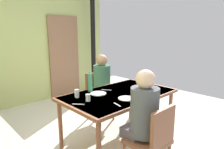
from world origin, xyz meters
TOP-DOWN VIEW (x-y plane):
  - ground_plane at (0.00, 0.00)m, footprint 6.84×6.84m
  - wall_back at (0.00, 2.63)m, footprint 4.10×0.10m
  - door_wooden at (0.84, 2.55)m, footprint 0.80×0.05m
  - stove_pipe_column at (1.55, 2.28)m, footprint 0.12×0.12m
  - dining_table at (0.24, 0.04)m, footprint 1.60×0.96m
  - chair_near_diner at (-0.11, -0.79)m, footprint 0.40×0.40m
  - chair_far_diner at (0.52, 0.87)m, footprint 0.40×0.40m
  - person_near_diner at (-0.11, -0.66)m, footprint 0.30×0.37m
  - person_far_diner at (0.52, 0.73)m, footprint 0.30×0.37m
  - water_bottle_green_near at (-0.01, 0.39)m, footprint 0.07×0.07m
  - serving_bowl_center at (0.57, -0.13)m, footprint 0.17×0.17m
  - dinner_plate_near_left at (0.81, -0.06)m, footprint 0.21×0.21m
  - dinner_plate_near_right at (0.12, -0.20)m, footprint 0.21×0.21m
  - dinner_plate_far_center at (0.00, 0.22)m, footprint 0.22×0.22m
  - drinking_glass_by_near_diner at (-0.29, 0.07)m, footprint 0.06×0.06m
  - drinking_glass_by_far_diner at (-0.31, 0.29)m, footprint 0.06×0.06m
  - cutlery_knife_near at (-0.12, -0.27)m, footprint 0.05×0.15m
  - cutlery_fork_near at (-0.45, 0.06)m, footprint 0.11×0.12m
  - cutlery_knife_far at (0.21, 0.28)m, footprint 0.10×0.13m

SIDE VIEW (x-z plane):
  - ground_plane at x=0.00m, z-range 0.00..0.00m
  - chair_near_diner at x=-0.11m, z-range 0.06..0.93m
  - chair_far_diner at x=0.52m, z-range 0.06..0.93m
  - dining_table at x=0.24m, z-range 0.31..1.05m
  - cutlery_knife_near at x=-0.12m, z-range 0.74..0.74m
  - cutlery_fork_near at x=-0.45m, z-range 0.74..0.74m
  - cutlery_knife_far at x=0.21m, z-range 0.74..0.74m
  - dinner_plate_near_left at x=0.81m, z-range 0.74..0.75m
  - dinner_plate_near_right at x=0.12m, z-range 0.74..0.75m
  - dinner_plate_far_center at x=0.00m, z-range 0.74..0.75m
  - serving_bowl_center at x=0.57m, z-range 0.74..0.80m
  - person_near_diner at x=-0.11m, z-range 0.40..1.17m
  - person_far_diner at x=0.52m, z-range 0.40..1.17m
  - drinking_glass_by_near_diner at x=-0.29m, z-range 0.74..0.83m
  - drinking_glass_by_far_diner at x=-0.31m, z-range 0.74..0.85m
  - water_bottle_green_near at x=-0.01m, z-range 0.73..1.04m
  - door_wooden at x=0.84m, z-range 0.00..2.00m
  - wall_back at x=0.00m, z-range 0.00..2.89m
  - stove_pipe_column at x=1.55m, z-range 0.00..2.89m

